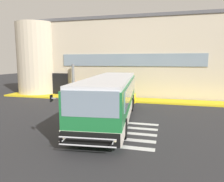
% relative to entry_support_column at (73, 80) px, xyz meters
% --- Properties ---
extents(ground_plane, '(80.00, 90.00, 0.02)m').
position_rel_entry_support_column_xyz_m(ground_plane, '(4.80, -5.40, -1.79)').
color(ground_plane, '#2B2B2D').
rests_on(ground_plane, ground).
extents(bay_paint_stripes, '(4.40, 3.96, 0.01)m').
position_rel_entry_support_column_xyz_m(bay_paint_stripes, '(6.80, -9.60, -1.77)').
color(bay_paint_stripes, silver).
rests_on(bay_paint_stripes, ground).
extents(terminal_building, '(21.97, 13.80, 8.11)m').
position_rel_entry_support_column_xyz_m(terminal_building, '(4.11, 6.20, 2.27)').
color(terminal_building, beige).
rests_on(terminal_building, ground).
extents(boarding_curb, '(24.17, 2.00, 0.15)m').
position_rel_entry_support_column_xyz_m(boarding_curb, '(4.80, -0.60, -1.70)').
color(boarding_curb, yellow).
rests_on(boarding_curb, ground).
extents(entry_support_column, '(0.28, 0.28, 3.25)m').
position_rel_entry_support_column_xyz_m(entry_support_column, '(0.00, 0.00, 0.00)').
color(entry_support_column, slate).
rests_on(entry_support_column, boarding_curb).
extents(bus_main_foreground, '(3.72, 11.44, 2.70)m').
position_rel_entry_support_column_xyz_m(bus_main_foreground, '(5.91, -7.04, -0.44)').
color(bus_main_foreground, '#1E7238').
rests_on(bus_main_foreground, ground).
extents(passenger_near_column, '(0.59, 0.39, 1.68)m').
position_rel_entry_support_column_xyz_m(passenger_near_column, '(0.80, -1.01, -0.66)').
color(passenger_near_column, '#1E2338').
rests_on(passenger_near_column, boarding_curb).
extents(passenger_by_doorway, '(0.58, 0.30, 1.68)m').
position_rel_entry_support_column_xyz_m(passenger_by_doorway, '(1.78, -0.96, -0.70)').
color(passenger_by_doorway, '#1E2338').
rests_on(passenger_by_doorway, boarding_curb).
extents(passenger_at_curb_edge, '(0.41, 0.47, 1.68)m').
position_rel_entry_support_column_xyz_m(passenger_at_curb_edge, '(2.29, -0.33, -0.70)').
color(passenger_at_curb_edge, '#1E2338').
rests_on(passenger_at_curb_edge, boarding_curb).
extents(safety_bollard_yellow, '(0.18, 0.18, 0.90)m').
position_rel_entry_support_column_xyz_m(safety_bollard_yellow, '(6.69, -1.80, -1.33)').
color(safety_bollard_yellow, yellow).
rests_on(safety_bollard_yellow, ground).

